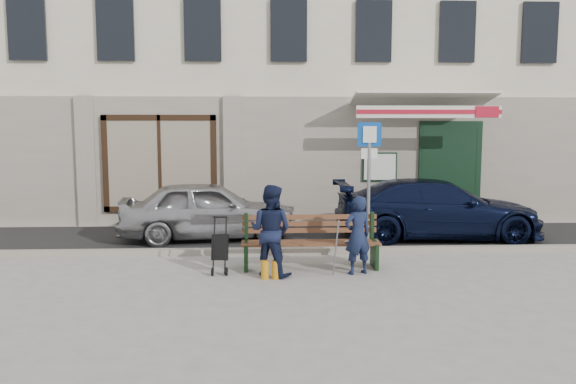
{
  "coord_description": "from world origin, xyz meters",
  "views": [
    {
      "loc": [
        -0.66,
        -9.15,
        2.44
      ],
      "look_at": [
        -0.17,
        1.6,
        1.2
      ],
      "focal_mm": 35.0,
      "sensor_mm": 36.0,
      "label": 1
    }
  ],
  "objects": [
    {
      "name": "man",
      "position": [
        0.92,
        -0.02,
        0.66
      ],
      "size": [
        0.56,
        0.46,
        1.31
      ],
      "primitive_type": "imported",
      "rotation": [
        0.0,
        0.0,
        3.48
      ],
      "color": "#141D39",
      "rests_on": "ground"
    },
    {
      "name": "building",
      "position": [
        0.01,
        8.45,
        4.97
      ],
      "size": [
        20.0,
        8.27,
        10.0
      ],
      "color": "beige",
      "rests_on": "ground"
    },
    {
      "name": "curb",
      "position": [
        0.0,
        1.5,
        0.06
      ],
      "size": [
        60.0,
        0.18,
        0.12
      ],
      "primitive_type": "cube",
      "color": "#9E9384",
      "rests_on": "ground"
    },
    {
      "name": "car_navy",
      "position": [
        3.18,
        2.93,
        0.65
      ],
      "size": [
        4.56,
        1.97,
        1.31
      ],
      "primitive_type": "imported",
      "rotation": [
        0.0,
        0.0,
        1.54
      ],
      "color": "black",
      "rests_on": "ground"
    },
    {
      "name": "car_silver",
      "position": [
        -1.84,
        3.02,
        0.65
      ],
      "size": [
        3.96,
        1.93,
        1.3
      ],
      "primitive_type": "imported",
      "rotation": [
        0.0,
        0.0,
        1.68
      ],
      "color": "#ABABB0",
      "rests_on": "ground"
    },
    {
      "name": "stroller",
      "position": [
        -1.38,
        0.14,
        0.42
      ],
      "size": [
        0.29,
        0.4,
        0.94
      ],
      "rotation": [
        0.0,
        0.0,
        -0.07
      ],
      "color": "black",
      "rests_on": "ground"
    },
    {
      "name": "bench",
      "position": [
        0.12,
        0.39,
        0.46
      ],
      "size": [
        2.4,
        1.17,
        0.98
      ],
      "color": "brown",
      "rests_on": "ground"
    },
    {
      "name": "woman",
      "position": [
        -0.53,
        -0.07,
        0.76
      ],
      "size": [
        0.91,
        0.83,
        1.51
      ],
      "primitive_type": "imported",
      "rotation": [
        0.0,
        0.0,
        2.7
      ],
      "color": "#121933",
      "rests_on": "ground"
    },
    {
      "name": "ground",
      "position": [
        0.0,
        0.0,
        0.0
      ],
      "size": [
        80.0,
        80.0,
        0.0
      ],
      "primitive_type": "plane",
      "color": "#9E9991",
      "rests_on": "ground"
    },
    {
      "name": "asphalt_lane",
      "position": [
        0.0,
        3.1,
        0.01
      ],
      "size": [
        60.0,
        3.2,
        0.01
      ],
      "primitive_type": "cube",
      "color": "#282828",
      "rests_on": "ground"
    },
    {
      "name": "parking_sign",
      "position": [
        1.44,
        1.82,
        1.69
      ],
      "size": [
        0.47,
        0.08,
        2.54
      ],
      "rotation": [
        0.0,
        0.0,
        -0.07
      ],
      "color": "gray",
      "rests_on": "ground"
    }
  ]
}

